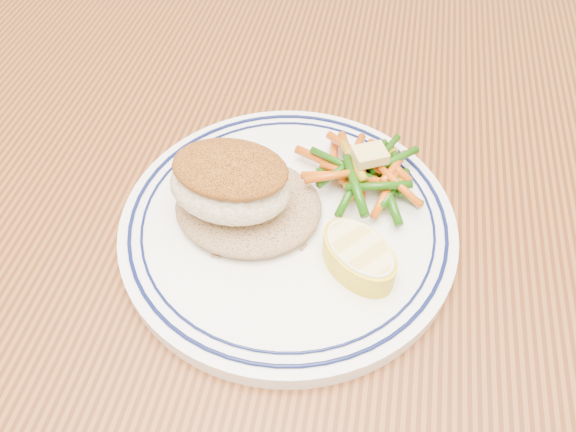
# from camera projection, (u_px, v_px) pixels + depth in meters

# --- Properties ---
(dining_table) EXTENTS (1.50, 0.90, 0.75)m
(dining_table) POSITION_uv_depth(u_px,v_px,m) (267.00, 300.00, 0.53)
(dining_table) COLOR #4F260F
(dining_table) RESTS_ON ground
(plate) EXTENTS (0.27, 0.27, 0.02)m
(plate) POSITION_uv_depth(u_px,v_px,m) (288.00, 224.00, 0.45)
(plate) COLOR white
(plate) RESTS_ON dining_table
(rice_pilaf) EXTENTS (0.12, 0.10, 0.02)m
(rice_pilaf) POSITION_uv_depth(u_px,v_px,m) (248.00, 203.00, 0.45)
(rice_pilaf) COLOR olive
(rice_pilaf) RESTS_ON plate
(fish_fillet) EXTENTS (0.10, 0.07, 0.05)m
(fish_fillet) POSITION_uv_depth(u_px,v_px,m) (230.00, 182.00, 0.42)
(fish_fillet) COLOR beige
(fish_fillet) RESTS_ON rice_pilaf
(vegetable_pile) EXTENTS (0.11, 0.10, 0.03)m
(vegetable_pile) POSITION_uv_depth(u_px,v_px,m) (364.00, 170.00, 0.47)
(vegetable_pile) COLOR #BD4A09
(vegetable_pile) RESTS_ON plate
(butter_pat) EXTENTS (0.03, 0.03, 0.01)m
(butter_pat) POSITION_uv_depth(u_px,v_px,m) (370.00, 155.00, 0.45)
(butter_pat) COLOR #D4BA67
(butter_pat) RESTS_ON vegetable_pile
(lemon_wedge) EXTENTS (0.08, 0.08, 0.03)m
(lemon_wedge) POSITION_uv_depth(u_px,v_px,m) (359.00, 256.00, 0.41)
(lemon_wedge) COLOR yellow
(lemon_wedge) RESTS_ON plate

